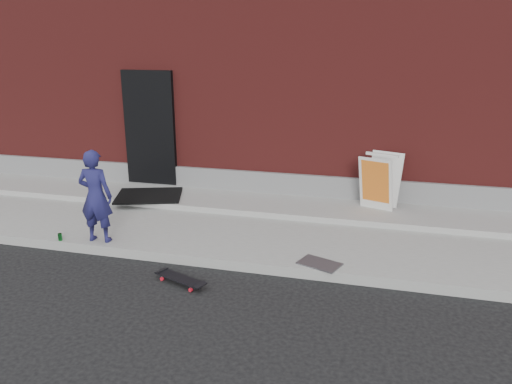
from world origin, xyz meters
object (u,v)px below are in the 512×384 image
(child, at_px, (96,196))
(pizza_sign, at_px, (380,181))
(skateboard, at_px, (180,279))
(soda_can, at_px, (60,237))

(child, bearing_deg, pizza_sign, -152.83)
(skateboard, height_order, pizza_sign, pizza_sign)
(skateboard, distance_m, pizza_sign, 4.01)
(soda_can, bearing_deg, pizza_sign, 28.50)
(child, height_order, pizza_sign, child)
(child, bearing_deg, skateboard, 152.49)
(soda_can, bearing_deg, skateboard, -14.87)
(child, distance_m, pizza_sign, 4.71)
(skateboard, relative_size, soda_can, 6.81)
(skateboard, xyz_separation_m, soda_can, (-2.21, 0.59, 0.14))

